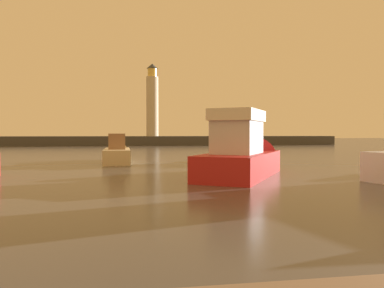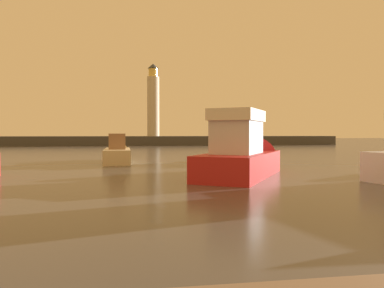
{
  "view_description": "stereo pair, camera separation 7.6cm",
  "coord_description": "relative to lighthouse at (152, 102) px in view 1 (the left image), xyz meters",
  "views": [
    {
      "loc": [
        -4.98,
        -2.97,
        2.04
      ],
      "look_at": [
        -1.55,
        18.11,
        1.42
      ],
      "focal_mm": 34.64,
      "sensor_mm": 36.0,
      "label": 1
    },
    {
      "loc": [
        -4.91,
        -2.98,
        2.04
      ],
      "look_at": [
        -1.55,
        18.11,
        1.42
      ],
      "focal_mm": 34.64,
      "sensor_mm": 36.0,
      "label": 2
    }
  ],
  "objects": [
    {
      "name": "motorboat_1",
      "position": [
        -4.5,
        -36.35,
        -6.75
      ],
      "size": [
        1.86,
        6.56,
        2.32
      ],
      "color": "beige",
      "rests_on": "ground_plane"
    },
    {
      "name": "motorboat_3",
      "position": [
        4.59,
        -38.56,
        -6.71
      ],
      "size": [
        3.39,
        5.93,
        2.52
      ],
      "color": "#1E284C",
      "rests_on": "ground_plane"
    },
    {
      "name": "breakwater",
      "position": [
        1.51,
        -0.0,
        -6.59
      ],
      "size": [
        61.3,
        4.79,
        1.54
      ],
      "primitive_type": "cube",
      "color": "#423F3D",
      "rests_on": "ground_plane"
    },
    {
      "name": "ground_plane",
      "position": [
        1.51,
        -30.14,
        -7.36
      ],
      "size": [
        220.0,
        220.0,
        0.0
      ],
      "primitive_type": "plane",
      "color": "#4C4742"
    },
    {
      "name": "lighthouse",
      "position": [
        0.0,
        0.0,
        0.0
      ],
      "size": [
        2.04,
        2.04,
        12.29
      ],
      "color": "beige",
      "rests_on": "breakwater"
    },
    {
      "name": "motorboat_4",
      "position": [
        2.19,
        -45.49,
        -6.41
      ],
      "size": [
        6.64,
        8.62,
        3.71
      ],
      "color": "#B21E1E",
      "rests_on": "ground_plane"
    }
  ]
}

